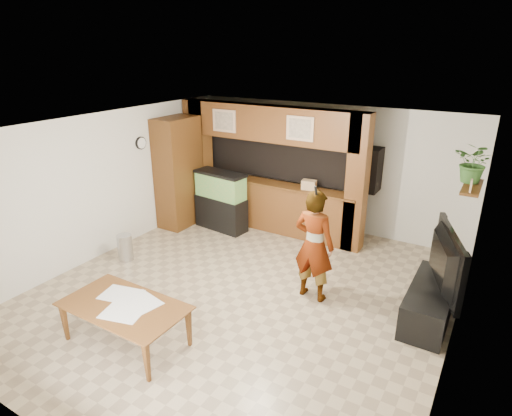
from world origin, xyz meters
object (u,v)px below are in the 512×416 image
Objects in this scene: television at (437,260)px; pantry_cabinet at (179,173)px; person at (314,245)px; dining_table at (124,325)px; aquarium at (221,201)px.

pantry_cabinet is at bearing 60.78° from television.
person is 1.07× the size of dining_table.
television is at bearing -8.07° from aquarium.
person is at bearing -18.74° from pantry_cabinet.
aquarium is (0.93, 0.22, -0.55)m from pantry_cabinet.
aquarium is 4.58m from television.
aquarium is at bearing 56.11° from television.
aquarium is 3.13m from person.
aquarium is at bearing 13.37° from pantry_cabinet.
person is (-1.68, -0.34, -0.06)m from television.
dining_table is at bearing 109.17° from television.
pantry_cabinet is 1.10m from aquarium.
person is 2.88m from dining_table.
person is at bearing 81.86° from television.
person is at bearing 55.13° from dining_table.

